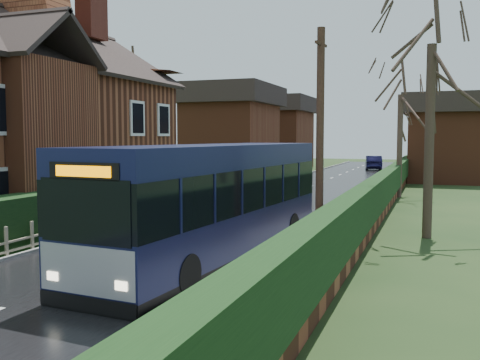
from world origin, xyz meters
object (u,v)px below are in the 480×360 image
at_px(bus, 213,203).
at_px(car_silver, 226,194).
at_px(car_green, 115,224).
at_px(bus_stop_sign, 323,184).
at_px(brick_house, 19,113).
at_px(telegraph_pole, 320,141).

height_order(bus, car_silver, bus).
relative_size(car_green, bus_stop_sign, 1.68).
height_order(brick_house, bus_stop_sign, brick_house).
bearing_deg(bus_stop_sign, brick_house, 173.66).
distance_m(brick_house, bus_stop_sign, 13.08).
bearing_deg(bus, brick_house, 161.21).
bearing_deg(bus_stop_sign, car_silver, 130.53).
height_order(bus, telegraph_pole, telegraph_pole).
xyz_separation_m(car_silver, car_green, (-0.10, -9.27, -0.01)).
xyz_separation_m(bus, telegraph_pole, (2.60, 1.54, 1.67)).
bearing_deg(telegraph_pole, brick_house, 174.07).
relative_size(bus, telegraph_pole, 1.65).
distance_m(brick_house, bus, 12.27).
height_order(car_silver, bus_stop_sign, bus_stop_sign).
height_order(bus_stop_sign, telegraph_pole, telegraph_pole).
height_order(car_green, bus_stop_sign, bus_stop_sign).
bearing_deg(car_green, car_silver, 68.36).
bearing_deg(car_silver, telegraph_pole, -65.31).
bearing_deg(bus, car_silver, 114.76).
height_order(car_silver, telegraph_pole, telegraph_pole).
distance_m(brick_house, car_silver, 9.81).
bearing_deg(bus, car_green, 170.11).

